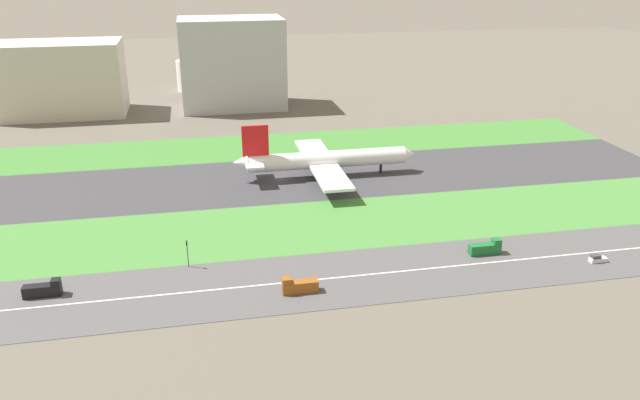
{
  "coord_description": "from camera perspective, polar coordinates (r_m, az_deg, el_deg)",
  "views": [
    {
      "loc": [
        -27.31,
        -204.56,
        74.25
      ],
      "look_at": [
        6.68,
        -36.5,
        6.0
      ],
      "focal_mm": 35.22,
      "sensor_mm": 36.0,
      "label": 1
    }
  ],
  "objects": [
    {
      "name": "ground_plane",
      "position": [
        219.33,
        -3.61,
        1.87
      ],
      "size": [
        800.0,
        800.0,
        0.0
      ],
      "primitive_type": "plane",
      "color": "#5B564C"
    },
    {
      "name": "runway",
      "position": [
        219.31,
        -3.61,
        1.88
      ],
      "size": [
        280.0,
        46.0,
        0.1
      ],
      "primitive_type": "cube",
      "color": "#38383D",
      "rests_on": "ground_plane"
    },
    {
      "name": "grass_median_north",
      "position": [
        257.98,
        -4.89,
        4.91
      ],
      "size": [
        280.0,
        36.0,
        0.1
      ],
      "primitive_type": "cube",
      "color": "#3D7A33",
      "rests_on": "ground_plane"
    },
    {
      "name": "grass_median_south",
      "position": [
        181.67,
        -1.79,
        -2.41
      ],
      "size": [
        280.0,
        36.0,
        0.1
      ],
      "primitive_type": "cube",
      "color": "#427F38",
      "rests_on": "ground_plane"
    },
    {
      "name": "highway",
      "position": [
        153.49,
        0.26,
        -7.2
      ],
      "size": [
        280.0,
        28.0,
        0.1
      ],
      "primitive_type": "cube",
      "color": "#4C4C4F",
      "rests_on": "ground_plane"
    },
    {
      "name": "highway_centerline",
      "position": [
        153.47,
        0.26,
        -7.19
      ],
      "size": [
        266.0,
        0.5,
        0.01
      ],
      "primitive_type": "cube",
      "color": "silver",
      "rests_on": "highway"
    },
    {
      "name": "airliner",
      "position": [
        219.69,
        0.25,
        3.67
      ],
      "size": [
        65.0,
        56.0,
        19.7
      ],
      "color": "white",
      "rests_on": "runway"
    },
    {
      "name": "truck_2",
      "position": [
        170.59,
        14.82,
        -4.25
      ],
      "size": [
        8.4,
        2.5,
        4.0
      ],
      "color": "#19662D",
      "rests_on": "highway"
    },
    {
      "name": "truck_0",
      "position": [
        159.12,
        -23.84,
        -7.47
      ],
      "size": [
        8.4,
        2.5,
        4.0
      ],
      "color": "black",
      "rests_on": "highway"
    },
    {
      "name": "car_1",
      "position": [
        176.12,
        23.89,
        -4.91
      ],
      "size": [
        4.4,
        1.8,
        2.0
      ],
      "rotation": [
        0.0,
        0.0,
        3.14
      ],
      "color": "silver",
      "rests_on": "highway"
    },
    {
      "name": "truck_1",
      "position": [
        147.34,
        -1.92,
        -7.82
      ],
      "size": [
        8.4,
        2.5,
        4.0
      ],
      "rotation": [
        0.0,
        0.0,
        3.14
      ],
      "color": "brown",
      "rests_on": "highway"
    },
    {
      "name": "traffic_light",
      "position": [
        160.66,
        -11.96,
        -4.62
      ],
      "size": [
        0.36,
        0.5,
        7.2
      ],
      "color": "#4C4C51",
      "rests_on": "highway"
    },
    {
      "name": "terminal_building",
      "position": [
        329.63,
        -22.58,
        10.13
      ],
      "size": [
        59.15,
        32.23,
        34.6
      ],
      "primitive_type": "cube",
      "color": "beige",
      "rests_on": "ground_plane"
    },
    {
      "name": "hangar_building",
      "position": [
        323.42,
        -7.98,
        12.2
      ],
      "size": [
        50.65,
        32.71,
        43.95
      ],
      "primitive_type": "cube",
      "color": "#B2B2B7",
      "rests_on": "ground_plane"
    },
    {
      "name": "fuel_tank_west",
      "position": [
        369.45,
        -11.48,
        11.04
      ],
      "size": [
        17.87,
        17.87,
        17.1
      ],
      "primitive_type": "cylinder",
      "color": "silver",
      "rests_on": "ground_plane"
    }
  ]
}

